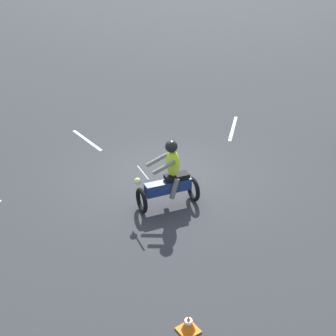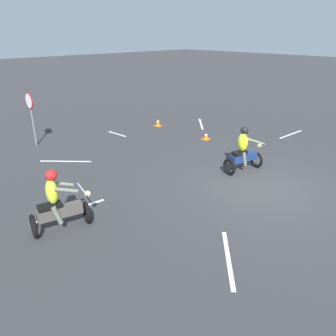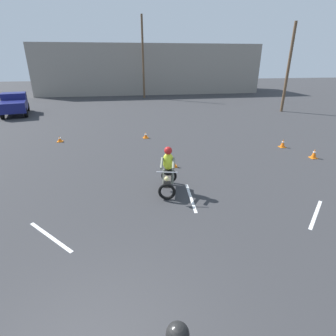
% 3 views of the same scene
% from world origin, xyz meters
% --- Properties ---
extents(ground_plane, '(120.00, 120.00, 0.00)m').
position_xyz_m(ground_plane, '(0.00, 0.00, 0.00)').
color(ground_plane, '#333335').
extents(motorcycle_rider_foreground, '(0.90, 1.56, 1.66)m').
position_xyz_m(motorcycle_rider_foreground, '(1.24, -0.71, 0.73)').
color(motorcycle_rider_foreground, black).
rests_on(motorcycle_rider_foreground, ground).
extents(traffic_cone_mid_left, '(0.32, 0.32, 0.31)m').
position_xyz_m(traffic_cone_mid_left, '(4.55, -2.62, 0.15)').
color(traffic_cone_mid_left, orange).
rests_on(traffic_cone_mid_left, ground).
extents(lane_stripe_nw, '(1.45, 1.57, 0.01)m').
position_xyz_m(lane_stripe_nw, '(-1.39, 3.62, 0.00)').
color(lane_stripe_nw, silver).
rests_on(lane_stripe_nw, ground).
extents(lane_stripe_w, '(1.82, 0.14, 0.01)m').
position_xyz_m(lane_stripe_w, '(-3.22, -0.68, 0.00)').
color(lane_stripe_w, silver).
rests_on(lane_stripe_w, ground).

